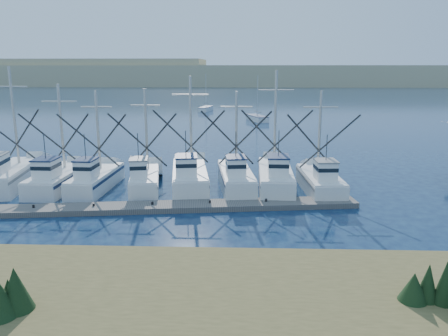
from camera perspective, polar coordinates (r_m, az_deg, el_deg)
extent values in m
plane|color=#0D1A3A|center=(25.50, 3.11, -9.38)|extent=(500.00, 500.00, 0.00)
cube|color=#4C422D|center=(17.92, -24.31, -18.19)|extent=(40.00, 10.00, 1.60)
cube|color=slate|center=(30.87, -9.32, -5.07)|extent=(28.97, 5.52, 0.39)
cube|color=tan|center=(233.59, 2.34, 12.04)|extent=(360.00, 60.00, 10.00)
cube|color=white|center=(39.84, -25.94, -1.15)|extent=(3.55, 8.31, 1.65)
cylinder|color=#B7B2A8|center=(40.23, -25.73, 6.08)|extent=(0.22, 0.22, 8.11)
cube|color=white|center=(38.14, -20.73, -1.51)|extent=(2.81, 8.00, 1.32)
cube|color=white|center=(36.01, -22.15, -0.15)|extent=(1.57, 1.97, 1.50)
cylinder|color=#B7B2A8|center=(38.60, -20.47, 5.02)|extent=(0.22, 0.22, 7.04)
cube|color=white|center=(36.85, -16.37, -1.67)|extent=(2.69, 7.63, 1.33)
cube|color=white|center=(34.75, -17.50, -0.23)|extent=(1.44, 1.90, 1.50)
cylinder|color=#B7B2A8|center=(37.28, -16.14, 4.68)|extent=(0.22, 0.22, 6.51)
cube|color=white|center=(35.62, -10.27, -1.76)|extent=(3.34, 7.49, 1.42)
cube|color=white|center=(33.52, -11.04, -0.17)|extent=(1.52, 1.95, 1.50)
cylinder|color=#B7B2A8|center=(36.01, -10.12, 4.92)|extent=(0.22, 0.22, 6.60)
cube|color=white|center=(35.57, -4.49, -1.46)|extent=(3.81, 8.68, 1.60)
cube|color=white|center=(33.12, -4.96, 0.19)|extent=(1.82, 2.24, 1.50)
cylinder|color=#B7B2A8|center=(36.12, -4.36, 6.03)|extent=(0.22, 0.22, 7.38)
cube|color=white|center=(35.07, 1.56, -1.65)|extent=(3.28, 8.08, 1.59)
cube|color=white|center=(32.75, 1.54, 0.06)|extent=(1.58, 2.07, 1.50)
cylinder|color=#B7B2A8|center=(35.60, 1.63, 5.00)|extent=(0.22, 0.22, 6.23)
cube|color=white|center=(35.62, 6.71, -1.47)|extent=(2.80, 8.82, 1.62)
cube|color=white|center=(33.08, 7.07, 0.16)|extent=(1.54, 2.18, 1.50)
cylinder|color=#B7B2A8|center=(36.21, 6.73, 6.38)|extent=(0.22, 0.22, 7.82)
cube|color=white|center=(35.43, 12.42, -1.97)|extent=(2.91, 7.49, 1.39)
cube|color=white|center=(33.29, 13.10, -0.42)|extent=(1.54, 1.88, 1.50)
cylinder|color=#B7B2A8|center=(35.85, 12.38, 4.65)|extent=(0.22, 0.22, 6.50)
cube|color=white|center=(79.90, 4.35, 6.47)|extent=(4.02, 6.57, 0.90)
cylinder|color=#B7B2A8|center=(79.83, 4.39, 9.39)|extent=(0.12, 0.12, 7.20)
cube|color=white|center=(97.21, -2.37, 7.70)|extent=(2.90, 5.93, 0.90)
cylinder|color=#B7B2A8|center=(97.20, -2.38, 10.09)|extent=(0.12, 0.12, 7.20)
cube|color=white|center=(33.53, 26.88, 5.38)|extent=(0.47, 0.11, 0.13)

